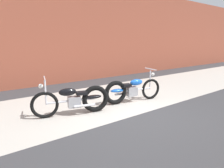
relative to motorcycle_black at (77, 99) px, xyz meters
name	(u,v)px	position (x,y,z in m)	size (l,w,h in m)	color
ground_plane	(136,116)	(1.14, -1.01, -0.40)	(80.00, 80.00, 0.00)	#38383A
sidewalk_slab	(99,100)	(1.14, 0.74, -0.40)	(36.00, 3.50, 0.01)	#B2ADA3
brick_building_wall	(55,31)	(1.14, 4.19, 1.91)	(36.00, 0.50, 4.63)	brown
motorcycle_black	(77,99)	(0.00, 0.00, 0.00)	(1.96, 0.80, 1.03)	black
motorcycle_blue	(130,90)	(1.80, -0.04, 0.00)	(1.99, 0.70, 1.03)	black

